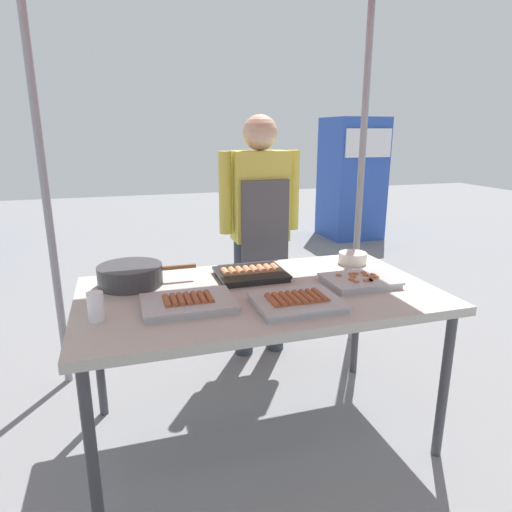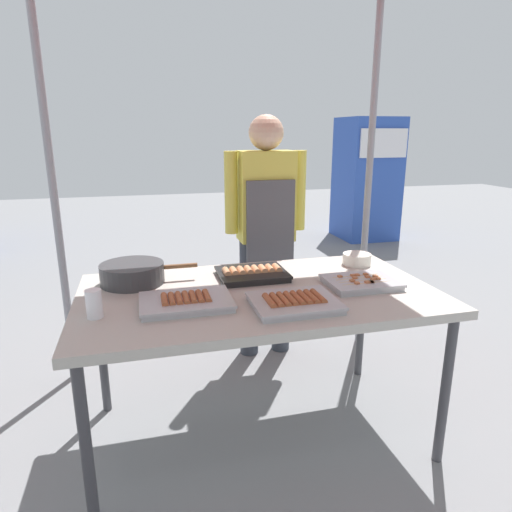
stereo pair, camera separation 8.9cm
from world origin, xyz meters
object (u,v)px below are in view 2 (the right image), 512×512
Objects in this scene: tray_grilled_sausages at (186,302)px; tray_meat_skewers at (361,282)px; tray_spring_rolls at (252,273)px; stall_table at (259,301)px; vendor_woman at (266,220)px; neighbor_stall_right at (367,179)px; cooking_wok at (133,273)px; condiment_bowl at (357,259)px; drink_cup_near_edge at (94,304)px; tray_pork_links at (294,302)px.

tray_meat_skewers is at bearing 3.24° from tray_grilled_sausages.
tray_spring_rolls reaches higher than tray_grilled_sausages.
stall_table is 0.89m from vendor_woman.
neighbor_stall_right is (2.54, 3.78, 0.12)m from stall_table.
stall_table is 0.49m from tray_meat_skewers.
cooking_wok is 3.02× the size of condiment_bowl.
tray_meat_skewers is 2.85× the size of drink_cup_near_edge.
stall_table is at bearing 16.81° from tray_grilled_sausages.
tray_grilled_sausages is 0.46m from tray_spring_rolls.
cooking_wok reaches higher than condiment_bowl.
stall_table is 1.03× the size of vendor_woman.
tray_grilled_sausages is at bearing -163.19° from stall_table.
cooking_wok is 0.28× the size of neighbor_stall_right.
tray_pork_links is at bearing -121.45° from neighbor_stall_right.
tray_grilled_sausages is at bearing -140.24° from tray_spring_rolls.
tray_meat_skewers is at bearing -113.52° from condiment_bowl.
drink_cup_near_edge is at bearing -155.19° from tray_spring_rolls.
tray_spring_rolls is at bearing -172.85° from condiment_bowl.
tray_pork_links is (0.09, -0.22, 0.07)m from stall_table.
tray_pork_links reaches higher than tray_grilled_sausages.
condiment_bowl is 1.38m from drink_cup_near_edge.
tray_meat_skewers is 0.21× the size of vendor_woman.
tray_pork_links is 0.22× the size of neighbor_stall_right.
vendor_woman is (0.96, 0.96, 0.10)m from drink_cup_near_edge.
tray_meat_skewers is 0.53m from tray_spring_rolls.
cooking_wok is (-1.03, 0.31, 0.03)m from tray_meat_skewers.
tray_pork_links is 0.23× the size of vendor_woman.
tray_spring_rolls is 0.61m from condiment_bowl.
condiment_bowl is at bearing 23.44° from stall_table.
drink_cup_near_edge reaches higher than stall_table.
vendor_woman reaches higher than tray_meat_skewers.
stall_table is at bearing 11.00° from drink_cup_near_edge.
vendor_woman reaches higher than drink_cup_near_edge.
neighbor_stall_right is at bearing 61.35° from condiment_bowl.
neighbor_stall_right is at bearing 53.45° from tray_grilled_sausages.
tray_grilled_sausages is at bearing 56.92° from vendor_woman.
vendor_woman is 3.73m from neighbor_stall_right.
stall_table is 4.95× the size of tray_meat_skewers.
condiment_bowl is at bearing -118.65° from neighbor_stall_right.
tray_pork_links is at bearing -79.91° from tray_spring_rolls.
tray_grilled_sausages reaches higher than tray_meat_skewers.
drink_cup_near_edge is 0.07× the size of vendor_woman.
drink_cup_near_edge reaches higher than tray_meat_skewers.
condiment_bowl is at bearing 42.91° from tray_pork_links.
drink_cup_near_edge is at bearing -109.97° from cooking_wok.
tray_pork_links is 3.11× the size of drink_cup_near_edge.
tray_spring_rolls is (-0.07, 0.42, 0.00)m from tray_pork_links.
tray_spring_rolls is (0.02, 0.19, 0.07)m from stall_table.
neighbor_stall_right is (1.92, 3.51, 0.04)m from condiment_bowl.
tray_pork_links reaches higher than tray_meat_skewers.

